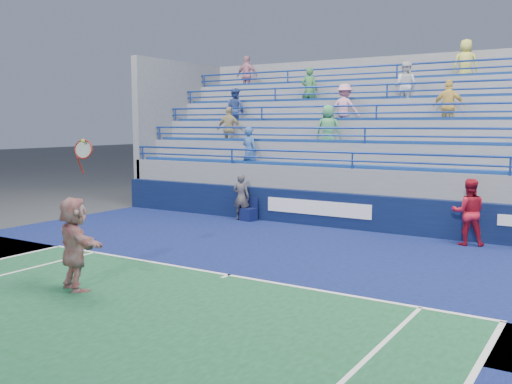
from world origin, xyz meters
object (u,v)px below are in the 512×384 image
Objects in this scene: tennis_player at (74,244)px; ball_girl at (468,212)px; line_judge at (241,197)px; judge_chair at (249,214)px.

tennis_player is 10.06m from ball_girl.
tennis_player is at bearing 87.89° from line_judge.
ball_girl is at bearing 165.51° from line_judge.
line_judge is at bearing -19.08° from ball_girl.
line_judge is at bearing 101.56° from tennis_player.
ball_girl is (7.04, -0.16, 0.65)m from judge_chair.
tennis_player is (1.46, -8.53, 0.68)m from judge_chair.
judge_chair is at bearing 177.81° from line_judge.
tennis_player reaches higher than line_judge.
ball_girl is at bearing 56.27° from tennis_player.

